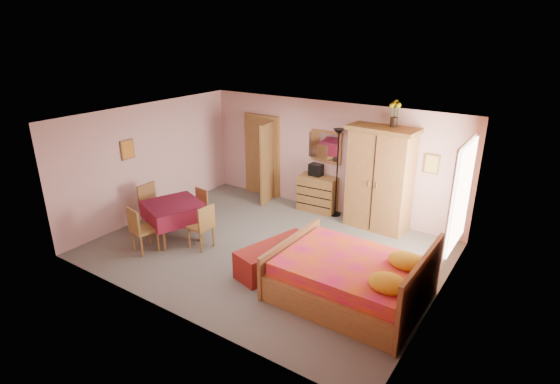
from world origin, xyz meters
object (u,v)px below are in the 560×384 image
Objects in this scene: chair_east at (200,226)px; chest_of_drawers at (318,194)px; chair_north at (196,209)px; bench at (276,257)px; wardrobe at (380,179)px; chair_south at (144,229)px; floor_lamp at (337,173)px; chair_west at (154,208)px; dining_table at (175,221)px; wall_mirror at (324,146)px; sunflower_vase at (395,114)px; stereo at (316,170)px; bed at (350,267)px.

chest_of_drawers is at bearing -15.58° from chair_east.
bench is at bearing 173.12° from chair_north.
wardrobe is 4.94m from chair_south.
chair_south reaches higher than chair_east.
chair_south is at bearing -122.03° from floor_lamp.
chest_of_drawers is 0.91× the size of chair_west.
wardrobe is 2.24× the size of chair_west.
wardrobe reaches higher than chair_west.
floor_lamp is 1.92× the size of dining_table.
chest_of_drawers is 0.96× the size of chair_south.
dining_table is 0.69m from chair_north.
chest_of_drawers is 4.08m from chair_south.
floor_lamp is (0.49, -0.22, -0.52)m from wall_mirror.
chair_south is at bearing -95.52° from dining_table.
wardrobe is 4.14× the size of sunflower_vase.
stereo is at bearing -120.62° from chair_north.
wall_mirror reaches higher than bed.
wardrobe is 4.02m from chair_north.
chair_west is at bearing 48.78° from chair_north.
chair_north is at bearing 172.23° from bed.
bed is 2.22× the size of dining_table.
bed reaches higher than bench.
sunflower_vase reaches higher than wall_mirror.
floor_lamp is (0.49, -0.01, 0.60)m from chest_of_drawers.
wall_mirror is 0.90× the size of dining_table.
bed is 2.57× the size of chair_east.
chest_of_drawers is 2.87m from chair_north.
bed is (1.71, -2.86, -0.48)m from floor_lamp.
sunflower_vase is 0.36× the size of bench.
chair_east is at bearing 87.43° from chair_west.
chair_north is 0.89m from chair_west.
bed is (2.28, -2.90, -0.46)m from stereo.
bed is 4.02m from chair_north.
dining_table is at bearing 83.63° from chair_west.
chair_south reaches higher than chair_north.
bed reaches higher than chair_west.
chair_west is (-2.42, -2.87, 0.07)m from chest_of_drawers.
chest_of_drawers is at bearing 104.24° from bench.
stereo reaches higher than chest_of_drawers.
dining_table is 1.28× the size of chair_north.
floor_lamp is at bearing 94.67° from bench.
floor_lamp is 3.25m from chair_north.
sunflower_vase is at bearing -140.80° from chair_north.
wardrobe is 0.95× the size of bed.
chair_east reaches higher than chest_of_drawers.
chair_south is 1.13× the size of chair_north.
stereo is at bearing 76.99° from chair_south.
floor_lamp is at bearing -5.34° from chest_of_drawers.
chest_of_drawers is 1.14m from wall_mirror.
dining_table is 1.13× the size of chair_south.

